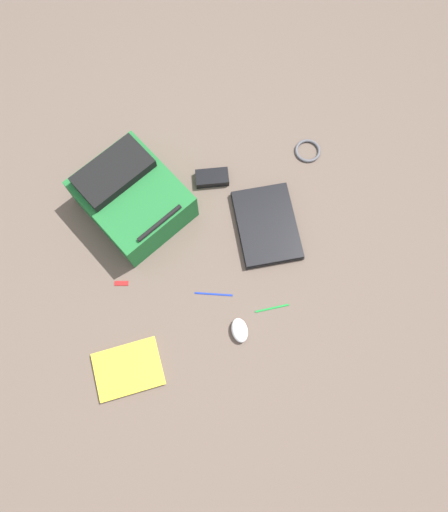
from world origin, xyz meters
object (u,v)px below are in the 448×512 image
at_px(power_brick, 212,178).
at_px(usb_stick, 121,283).
at_px(pen_black, 214,294).
at_px(pen_blue, 272,308).
at_px(backpack, 131,197).
at_px(computer_mouse, 240,330).
at_px(laptop, 267,225).
at_px(book_red, 128,369).
at_px(cable_coil, 308,151).

height_order(power_brick, usb_stick, power_brick).
xyz_separation_m(pen_black, pen_blue, (-0.09, -0.21, 0.00)).
xyz_separation_m(backpack, computer_mouse, (-0.57, -0.33, -0.07)).
height_order(backpack, pen_blue, backpack).
height_order(computer_mouse, pen_blue, computer_mouse).
xyz_separation_m(backpack, laptop, (-0.18, -0.51, -0.07)).
bearing_deg(backpack, computer_mouse, -150.11).
xyz_separation_m(book_red, usb_stick, (0.33, -0.01, -0.00)).
xyz_separation_m(backpack, power_brick, (0.06, -0.33, -0.07)).
relative_size(backpack, pen_black, 3.51).
height_order(backpack, cable_coil, backpack).
relative_size(backpack, computer_mouse, 5.52).
relative_size(backpack, laptop, 1.54).
distance_m(computer_mouse, power_brick, 0.64).
bearing_deg(book_red, power_brick, -31.01).
xyz_separation_m(laptop, pen_black, (-0.24, 0.25, -0.01)).
height_order(cable_coil, power_brick, power_brick).
bearing_deg(book_red, usb_stick, -1.31).
relative_size(laptop, pen_black, 2.27).
relative_size(cable_coil, pen_blue, 0.83).
distance_m(backpack, pen_blue, 0.70).
height_order(book_red, usb_stick, book_red).
xyz_separation_m(laptop, computer_mouse, (-0.40, 0.18, 0.00)).
xyz_separation_m(backpack, pen_black, (-0.42, -0.26, -0.08)).
height_order(backpack, power_brick, backpack).
bearing_deg(pen_blue, backpack, 42.60).
height_order(power_brick, pen_black, power_brick).
bearing_deg(computer_mouse, cable_coil, -123.83).
distance_m(laptop, computer_mouse, 0.44).
distance_m(computer_mouse, usb_stick, 0.49).
distance_m(power_brick, pen_black, 0.49).
bearing_deg(computer_mouse, pen_black, -67.86).
xyz_separation_m(cable_coil, power_brick, (-0.06, 0.42, 0.01)).
bearing_deg(usb_stick, book_red, 178.69).
height_order(book_red, pen_blue, book_red).
bearing_deg(usb_stick, cable_coil, -62.17).
bearing_deg(laptop, cable_coil, -38.04).
xyz_separation_m(book_red, pen_blue, (0.13, -0.57, -0.00)).
distance_m(book_red, pen_black, 0.42).
bearing_deg(computer_mouse, book_red, 6.40).
xyz_separation_m(book_red, computer_mouse, (0.07, -0.43, 0.01)).
bearing_deg(book_red, computer_mouse, -80.66).
height_order(laptop, pen_black, laptop).
relative_size(pen_blue, usb_stick, 2.47).
bearing_deg(cable_coil, backpack, 99.66).
bearing_deg(computer_mouse, laptop, -117.51).
height_order(cable_coil, pen_blue, cable_coil).
distance_m(cable_coil, usb_stick, 0.95).
distance_m(book_red, cable_coil, 1.15).
height_order(laptop, computer_mouse, computer_mouse).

